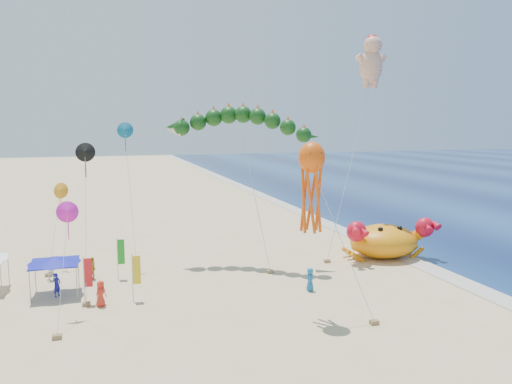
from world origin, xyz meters
TOP-DOWN VIEW (x-y plane):
  - ground at (0.00, 0.00)m, footprint 320.00×320.00m
  - foam_strip at (12.00, 0.00)m, footprint 320.00×320.00m
  - crab_inflatable at (10.26, 3.50)m, footprint 8.23×5.25m
  - dragon_kite at (-2.23, 5.72)m, footprint 12.30×7.38m
  - cherub_kite at (10.83, 7.64)m, footprint 7.39×5.29m
  - octopus_kite at (-1.31, -6.90)m, footprint 4.08×3.40m
  - canopy_blue at (-16.49, 1.70)m, footprint 3.42×3.42m
  - feather_flags at (-14.57, 0.95)m, footprint 9.91×5.26m
  - beachgoers at (-11.80, 1.34)m, footprint 18.45×8.77m
  - small_kites at (-14.21, 3.66)m, footprint 6.60×14.52m

SIDE VIEW (x-z plane):
  - ground at x=0.00m, z-range 0.00..0.00m
  - foam_strip at x=12.00m, z-range 0.01..0.01m
  - beachgoers at x=-11.80m, z-range -0.03..1.68m
  - crab_inflatable at x=10.26m, z-range -0.21..3.39m
  - feather_flags at x=-14.57m, z-range 0.41..3.61m
  - canopy_blue at x=-16.49m, z-range 1.09..3.79m
  - small_kites at x=-14.21m, z-range 1.62..13.46m
  - octopus_kite at x=-1.31m, z-range 3.00..13.59m
  - dragon_kite at x=-2.23m, z-range 4.98..17.68m
  - cherub_kite at x=10.83m, z-range 7.59..27.31m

